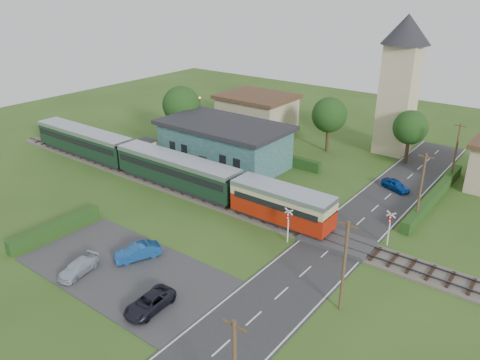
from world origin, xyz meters
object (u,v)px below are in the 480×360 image
Objects in this scene: train at (156,164)px; house_west at (257,113)px; car_on_road at (396,185)px; pedestrian_near at (250,185)px; equipment_hut at (145,150)px; station_building at (224,143)px; car_park_dark at (149,303)px; church_tower at (401,75)px; pedestrian_far at (160,157)px; car_park_blue at (137,252)px; car_park_silver at (78,267)px; crossing_signal_far at (390,223)px; crossing_signal_near at (288,220)px.

house_west is (-2.43, 23.00, 0.61)m from train.
pedestrian_near reaches higher than car_on_road.
station_building reaches higher than equipment_hut.
train is 22.96m from car_park_dark.
pedestrian_near is (-6.90, -22.75, -8.96)m from church_tower.
church_tower is at bearing -60.62° from pedestrian_far.
train is 16.28m from car_park_blue.
car_park_blue is (10.59, -12.27, -1.47)m from train.
train is 2.45× the size of church_tower.
station_building is 9.37m from train.
pedestrian_far reaches higher than car_park_dark.
car_park_dark is (7.71, 0.35, 0.03)m from car_park_silver.
station_building is at bearing -70.35° from house_west.
church_tower is 26.39m from crossing_signal_far.
house_west is at bearing 144.23° from crossing_signal_far.
crossing_signal_near reaches higher than car_on_road.
crossing_signal_far is 2.02× the size of pedestrian_near.
car_on_road is 33.70m from car_park_silver.
car_on_road is 2.07× the size of pedestrian_near.
pedestrian_far is (-13.72, 15.70, 0.60)m from car_park_blue.
crossing_signal_far is at bearing -110.13° from pedestrian_far.
car_park_dark is at bearing -44.83° from train.
church_tower is at bearing 67.40° from car_park_silver.
station_building is 9.85× the size of pedestrian_near.
car_on_road is (27.96, 10.96, -1.13)m from equipment_hut.
car_park_dark is at bearing -64.49° from house_west.
crossing_signal_far is 0.86× the size of car_park_blue.
pedestrian_near is 13.80m from pedestrian_far.
car_park_dark is 20.19m from pedestrian_near.
station_building is at bearing 127.84° from car_on_road.
crossing_signal_near is 13.02m from car_park_blue.
car_park_blue is (13.03, -35.27, -2.09)m from house_west.
car_on_road reaches higher than car_park_dark.
car_on_road is 28.99m from car_park_blue.
pedestrian_far is at bearing 109.74° from car_park_silver.
car_park_silver is (10.97, -39.50, -2.18)m from house_west.
house_west is 23.75m from pedestrian_near.
station_building is at bearing 35.92° from equipment_hut.
house_west is 35.26m from crossing_signal_far.
crossing_signal_near is at bearing 75.45° from car_park_dark.
church_tower is 16.04m from car_on_road.
house_west is 3.30× the size of crossing_signal_near.
train is 32.39m from church_tower.
pedestrian_near is (-8.30, 5.66, -0.88)m from crossing_signal_near.
pedestrian_far is (2.31, 0.23, -0.44)m from equipment_hut.
equipment_hut is at bearing -98.62° from house_west.
church_tower is 44.50m from car_park_silver.
car_park_silver is 2.25× the size of pedestrian_near.
car_park_blue reaches higher than car_park_dark.
pedestrian_far is (-0.69, -19.57, -1.48)m from house_west.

